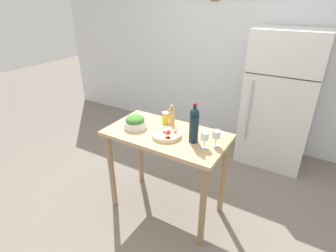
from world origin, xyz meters
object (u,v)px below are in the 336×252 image
Objects in this scene: pepper_mill at (172,116)px; salt_canister at (165,118)px; wine_glass_near at (205,137)px; salad_bowl at (135,122)px; wine_glass_far at (216,135)px; wine_bottle at (194,124)px; homemade_pizza at (166,134)px; refrigerator at (280,100)px.

salt_canister is (-0.09, 0.03, -0.05)m from pepper_mill.
salad_bowl is at bearing 179.75° from wine_glass_near.
wine_glass_far reaches higher than salt_canister.
salt_canister is (-0.59, 0.16, -0.04)m from wine_glass_far.
pepper_mill is at bearing 165.70° from wine_glass_far.
wine_bottle is 0.45m from salt_canister.
homemade_pizza is (0.06, -0.20, -0.09)m from pepper_mill.
refrigerator reaches higher than pepper_mill.
refrigerator is 12.38× the size of wine_glass_near.
salt_canister is (-0.84, -1.35, 0.09)m from refrigerator.
wine_glass_far is at bearing 9.98° from homemade_pizza.
wine_bottle is (-0.44, -1.54, 0.20)m from refrigerator.
wine_bottle is 0.35m from pepper_mill.
refrigerator reaches higher than wine_glass_far.
salad_bowl is at bearing -174.50° from wine_glass_far.
pepper_mill is 0.23m from homemade_pizza.
wine_bottle reaches higher than wine_glass_near.
wine_glass_near is 0.10m from wine_glass_far.
salt_canister is (-0.52, 0.24, -0.04)m from wine_glass_near.
wine_glass_near is at bearing -0.25° from salad_bowl.
salt_canister is (-0.15, 0.23, 0.04)m from homemade_pizza.
refrigerator reaches higher than salad_bowl.
salt_canister is at bearing -121.93° from refrigerator.
wine_glass_near is 0.71m from salad_bowl.
wine_glass_far is 0.62× the size of pepper_mill.
salt_canister is at bearing 50.31° from salad_bowl.
wine_glass_near is at bearing -19.73° from wine_bottle.
homemade_pizza is (-0.24, -0.04, -0.14)m from wine_bottle.
salad_bowl is at bearing -176.20° from wine_bottle.
pepper_mill is at bearing 35.55° from salad_bowl.
wine_bottle is at bearing -106.01° from refrigerator.
refrigerator is at bearing 80.42° from wine_glass_far.
pepper_mill reaches higher than salad_bowl.
wine_bottle reaches higher than wine_glass_far.
homemade_pizza is 2.36× the size of salt_canister.
pepper_mill is (-0.43, 0.20, 0.01)m from wine_glass_near.
wine_glass_near is 0.57m from salt_canister.
salad_bowl reaches higher than salt_canister.
refrigerator is at bearing 58.07° from salt_canister.
wine_bottle is 2.56× the size of wine_glass_near.
homemade_pizza is at bearing -113.48° from refrigerator.
refrigerator is 1.58m from pepper_mill.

